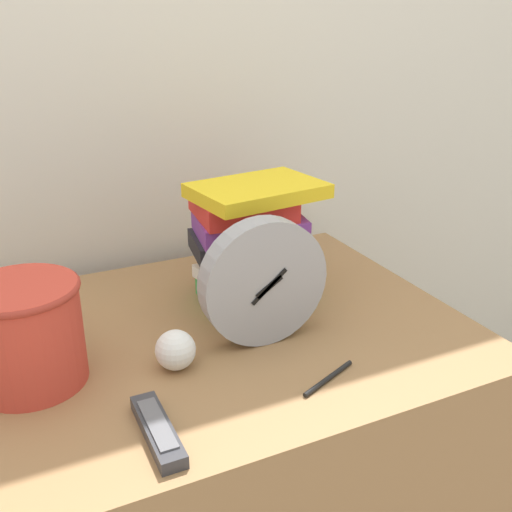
% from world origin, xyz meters
% --- Properties ---
extents(wall_back, '(6.00, 0.04, 2.40)m').
position_xyz_m(wall_back, '(0.00, 0.77, 1.20)').
color(wall_back, silver).
rests_on(wall_back, ground_plane).
extents(desk, '(1.07, 0.70, 0.76)m').
position_xyz_m(desk, '(0.00, 0.35, 0.38)').
color(desk, olive).
rests_on(desk, ground_plane).
extents(desk_clock, '(0.23, 0.05, 0.23)m').
position_xyz_m(desk_clock, '(0.15, 0.27, 0.87)').
color(desk_clock, '#99999E').
rests_on(desk_clock, desk).
extents(book_stack, '(0.26, 0.21, 0.24)m').
position_xyz_m(book_stack, '(0.20, 0.44, 0.89)').
color(book_stack, green).
rests_on(book_stack, desk).
extents(basket, '(0.18, 0.18, 0.17)m').
position_xyz_m(basket, '(-0.24, 0.32, 0.85)').
color(basket, '#C63D2D').
rests_on(basket, desk).
extents(tv_remote, '(0.04, 0.16, 0.02)m').
position_xyz_m(tv_remote, '(-0.10, 0.10, 0.77)').
color(tv_remote, '#333338').
rests_on(tv_remote, desk).
extents(crumpled_paper_ball, '(0.07, 0.07, 0.07)m').
position_xyz_m(crumpled_paper_ball, '(-0.02, 0.25, 0.79)').
color(crumpled_paper_ball, white).
rests_on(crumpled_paper_ball, desk).
extents(pen, '(0.12, 0.05, 0.01)m').
position_xyz_m(pen, '(0.18, 0.12, 0.77)').
color(pen, black).
rests_on(pen, desk).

